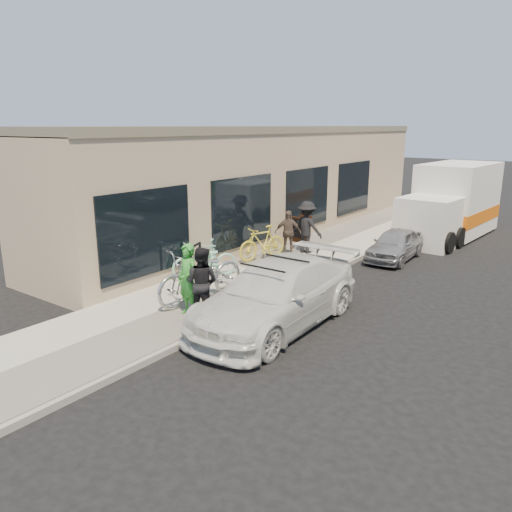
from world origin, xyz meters
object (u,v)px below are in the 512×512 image
Objects in this scene: bike_rack at (196,258)px; bystander_b at (288,233)px; sandwich_board at (300,229)px; tandem_bike at (202,275)px; cruiser_bike_c at (262,243)px; woman_rider at (188,280)px; man_standing at (201,283)px; cruiser_bike_b at (205,260)px; sedan_silver at (395,244)px; bystander_a at (307,227)px; sedan_white at (276,295)px; cruiser_bike_a at (210,257)px; moving_truck at (452,205)px.

bystander_b is (0.55, 3.77, 0.13)m from bike_rack.
tandem_bike is (1.36, -6.71, 0.16)m from sandwich_board.
cruiser_bike_c is 1.06m from bystander_b.
woman_rider is 5.94m from bystander_b.
man_standing reaches higher than sandwich_board.
man_standing is 2.99m from cruiser_bike_b.
sandwich_board is 3.45m from sedan_silver.
bystander_b is (-2.86, -2.00, 0.37)m from sedan_silver.
bystander_a is (-0.42, 5.56, 0.20)m from tandem_bike.
sedan_silver is (-0.00, 6.88, -0.20)m from sedan_white.
cruiser_bike_a is (-3.54, -5.04, 0.11)m from sedan_silver.
moving_truck reaches higher than sandwich_board.
bystander_b is at bearing 81.67° from bike_rack.
bystander_a reaches higher than bike_rack.
bike_rack is at bearing -122.72° from sedan_silver.
bystander_a is (-1.12, 6.34, 0.06)m from man_standing.
woman_rider is 1.12× the size of bystander_b.
bystander_b reaches higher than cruiser_bike_c.
cruiser_bike_a is (-3.54, 1.85, -0.09)m from sedan_white.
cruiser_bike_a is (-1.83, 2.79, -0.35)m from woman_rider.
woman_rider is at bearing -87.18° from cruiser_bike_a.
bystander_b is (-0.78, 4.99, 0.07)m from tandem_bike.
tandem_bike is 0.93m from woman_rider.
sandwich_board is at bearing 90.30° from bike_rack.
cruiser_bike_a is 0.53m from cruiser_bike_b.
sedan_silver is 4.37m from cruiser_bike_c.
tandem_bike is 1.06m from man_standing.
woman_rider is at bearing -57.47° from tandem_bike.
cruiser_bike_b is at bearing -94.96° from cruiser_bike_a.
cruiser_bike_a is 1.06× the size of bystander_b.
bike_rack is 0.64× the size of cruiser_bike_a.
moving_truck is at bearing 87.24° from sedan_white.
sedan_white is at bearing 11.98° from tandem_bike.
tandem_bike reaches higher than sedan_white.
bystander_b reaches higher than cruiser_bike_a.
woman_rider reaches higher than bike_rack.
man_standing is at bearing -53.10° from cruiser_bike_c.
bystander_a is (0.92, 4.35, 0.26)m from bike_rack.
moving_truck is 10.50m from cruiser_bike_a.
sedan_white reaches higher than sedan_silver.
cruiser_bike_c is (-3.59, -7.66, -0.57)m from moving_truck.
sandwich_board is at bearing 116.83° from sedan_white.
cruiser_bike_a is (-3.95, -9.71, -0.64)m from moving_truck.
sedan_white is (3.44, -6.60, 0.06)m from sandwich_board.
woman_rider reaches higher than bystander_b.
cruiser_bike_b is at bearing 69.22° from bike_rack.
sedan_white reaches higher than bike_rack.
tandem_bike is 4.16m from cruiser_bike_c.
moving_truck reaches higher than bystander_a.
man_standing reaches higher than bike_rack.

